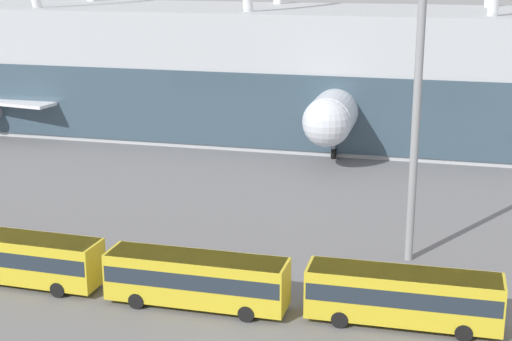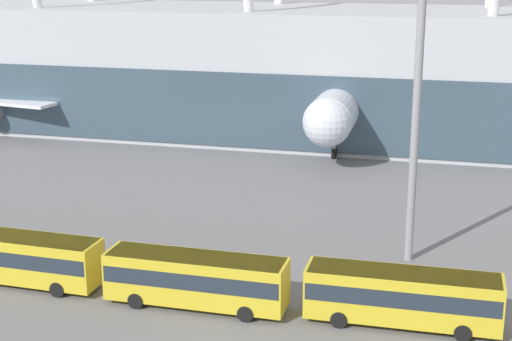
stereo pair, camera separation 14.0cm
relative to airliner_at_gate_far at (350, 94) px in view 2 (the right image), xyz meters
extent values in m
cone|color=white|center=(-48.47, 4.98, 0.40)|extent=(6.40, 8.44, 5.22)
cube|color=red|center=(-48.61, 4.13, 4.90)|extent=(1.23, 5.14, 7.35)
cube|color=white|center=(-48.61, 4.13, 0.95)|extent=(14.61, 5.47, 0.28)
cylinder|color=silver|center=(0.01, -1.15, 0.08)|extent=(5.15, 32.70, 4.85)
sphere|color=silver|center=(0.16, -17.48, 0.08)|extent=(4.75, 4.75, 4.75)
cone|color=silver|center=(-0.14, 15.18, 0.08)|extent=(4.67, 7.21, 4.60)
cube|color=silver|center=(-0.01, 0.84, -0.77)|extent=(38.87, 4.35, 0.35)
cylinder|color=gray|center=(10.87, 0.94, -2.31)|extent=(2.63, 3.43, 2.60)
cylinder|color=gray|center=(-10.88, 0.74, -2.31)|extent=(2.63, 3.43, 2.60)
cube|color=#5B338C|center=(-0.13, 14.38, 4.48)|extent=(0.45, 5.14, 7.34)
cube|color=silver|center=(-0.13, 14.38, 0.57)|extent=(12.63, 3.32, 0.28)
cylinder|color=gray|center=(0.11, -12.11, -2.37)|extent=(0.36, 0.36, 3.94)
cylinder|color=black|center=(0.11, -12.11, -4.34)|extent=(0.46, 1.10, 1.10)
cylinder|color=gray|center=(3.14, 0.87, -2.37)|extent=(0.36, 0.36, 3.94)
cylinder|color=black|center=(3.14, 0.87, -4.34)|extent=(0.46, 1.10, 1.10)
cylinder|color=gray|center=(-3.16, 0.81, -2.37)|extent=(0.36, 0.36, 3.94)
cylinder|color=black|center=(-3.16, 0.81, -4.34)|extent=(0.46, 1.10, 1.10)
cube|color=gold|center=(-14.61, -49.67, -3.06)|extent=(11.28, 2.99, 2.90)
cube|color=#232D38|center=(-14.61, -49.67, -2.77)|extent=(11.06, 3.01, 1.02)
cube|color=silver|center=(-14.61, -49.67, -1.67)|extent=(10.94, 2.90, 0.12)
cylinder|color=black|center=(-11.10, -48.57, -4.39)|extent=(1.01, 0.33, 1.00)
cylinder|color=black|center=(-11.18, -50.99, -4.39)|extent=(1.01, 0.33, 1.00)
cube|color=gold|center=(-2.26, -50.09, -3.06)|extent=(11.21, 2.68, 2.90)
cube|color=#232D38|center=(-2.26, -50.09, -2.77)|extent=(10.99, 2.71, 1.02)
cube|color=silver|center=(-2.26, -50.09, -1.67)|extent=(10.88, 2.60, 0.12)
cylinder|color=black|center=(1.21, -48.89, -4.39)|extent=(1.00, 0.31, 1.00)
cylinder|color=black|center=(1.20, -51.32, -4.39)|extent=(1.00, 0.31, 1.00)
cylinder|color=black|center=(-5.73, -48.86, -4.39)|extent=(1.00, 0.31, 1.00)
cylinder|color=black|center=(-5.74, -51.28, -4.39)|extent=(1.00, 0.31, 1.00)
cube|color=gold|center=(10.08, -49.42, -3.06)|extent=(11.24, 2.79, 2.90)
cube|color=#232D38|center=(10.08, -49.42, -2.77)|extent=(11.01, 2.82, 1.02)
cube|color=silver|center=(10.08, -49.42, -1.67)|extent=(10.90, 2.71, 0.12)
cylinder|color=black|center=(13.53, -48.16, -4.39)|extent=(1.00, 0.31, 1.00)
cylinder|color=black|center=(13.57, -50.59, -4.39)|extent=(1.00, 0.31, 1.00)
cylinder|color=black|center=(6.59, -48.26, -4.39)|extent=(1.00, 0.31, 1.00)
cylinder|color=black|center=(6.63, -50.69, -4.39)|extent=(1.00, 0.31, 1.00)
cylinder|color=gray|center=(9.76, -39.04, 10.03)|extent=(0.56, 0.56, 29.85)
camera|label=1|loc=(12.30, -91.90, 15.94)|focal=55.00mm
camera|label=2|loc=(12.43, -91.87, 15.94)|focal=55.00mm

